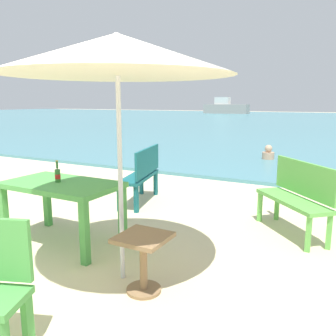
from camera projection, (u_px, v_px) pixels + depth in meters
The scene contains 10 objects.
ground_plane at pixel (46, 284), 3.35m from camera, with size 120.00×120.00×0.00m, color beige.
sea_water at pixel (324, 122), 29.28m from camera, with size 120.00×50.00×0.08m, color teal.
picnic_table_green at pixel (62, 191), 4.22m from camera, with size 1.40×0.80×0.76m.
beer_bottle_amber at pixel (58, 175), 4.20m from camera, with size 0.07×0.07×0.26m.
patio_umbrella at pixel (117, 55), 3.08m from camera, with size 2.10×2.10×2.30m.
side_table_wood at pixel (143, 255), 3.16m from camera, with size 0.44×0.44×0.54m.
bench_teal_center at pixel (143, 172), 5.94m from camera, with size 0.65×1.25×0.95m.
bench_green_left at pixel (297, 193), 4.54m from camera, with size 1.09×1.12×0.95m.
swimmer_person at pixel (268, 154), 10.08m from camera, with size 0.34×0.34×0.41m.
boat_cargo_ship at pixel (226, 108), 48.02m from camera, with size 6.07×1.65×2.21m.
Camera 1 is at (2.49, -2.16, 1.71)m, focal length 37.51 mm.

